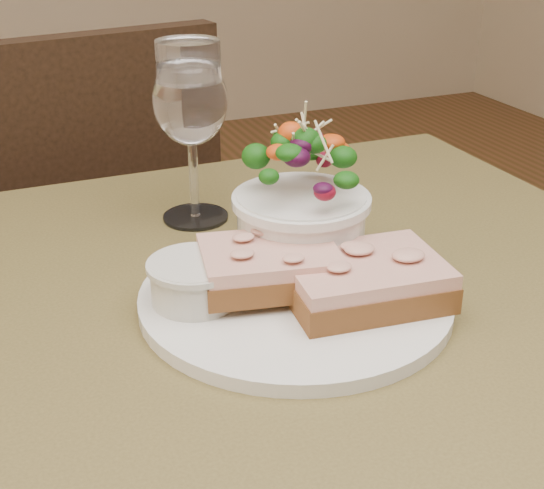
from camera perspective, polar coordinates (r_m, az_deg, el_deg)
name	(u,v)px	position (r m, az deg, el deg)	size (l,w,h in m)	color
cafe_table	(285,424)	(0.68, 0.95, -13.35)	(0.80, 0.80, 0.75)	#4C4320
chair_far	(74,365)	(1.42, -14.69, -8.77)	(0.48, 0.48, 0.90)	black
dinner_plate	(295,298)	(0.65, 1.76, -4.01)	(0.27, 0.27, 0.01)	white
sandwich_front	(364,280)	(0.63, 6.97, -2.65)	(0.14, 0.11, 0.03)	#462612
sandwich_back	(269,265)	(0.64, -0.21, -1.58)	(0.13, 0.11, 0.03)	#462612
ramekin	(195,279)	(0.63, -5.84, -2.63)	(0.07, 0.07, 0.04)	beige
salad_bowl	(301,197)	(0.68, 2.23, 3.59)	(0.12, 0.12, 0.13)	white
garnish	(211,260)	(0.68, -4.60, -1.15)	(0.05, 0.04, 0.02)	#0A370A
wine_glass	(190,106)	(0.78, -6.17, 10.30)	(0.08, 0.08, 0.18)	white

